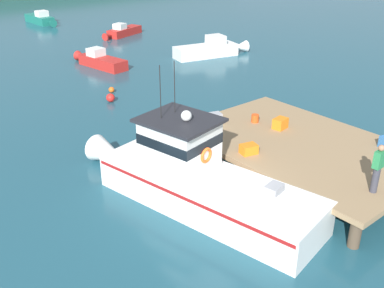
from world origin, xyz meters
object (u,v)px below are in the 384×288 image
(crate_single_far, at_px, (280,123))
(moored_boat_far_right, at_px, (41,19))
(crate_stack_near_edge, at_px, (249,149))
(moored_boat_mid_harbor, at_px, (122,31))
(moored_boat_near_channel, at_px, (211,49))
(moored_boat_outer_mooring, at_px, (100,60))
(main_fishing_boat, at_px, (194,177))
(mooring_buoy_channel_marker, at_px, (112,90))
(crate_single_by_cleat, at_px, (214,118))
(deckhand_by_the_boat, at_px, (378,168))
(mooring_buoy_outer, at_px, (110,98))
(bait_bucket, at_px, (255,118))

(crate_single_far, relative_size, moored_boat_far_right, 0.11)
(crate_stack_near_edge, height_order, moored_boat_far_right, crate_stack_near_edge)
(moored_boat_mid_harbor, bearing_deg, moored_boat_near_channel, -83.32)
(crate_stack_near_edge, bearing_deg, moored_boat_outer_mooring, 78.11)
(crate_stack_near_edge, bearing_deg, crate_single_far, 16.26)
(moored_boat_near_channel, bearing_deg, main_fishing_boat, -133.62)
(moored_boat_outer_mooring, relative_size, mooring_buoy_channel_marker, 14.76)
(crate_single_by_cleat, bearing_deg, mooring_buoy_channel_marker, 86.96)
(crate_stack_near_edge, relative_size, moored_boat_near_channel, 0.10)
(deckhand_by_the_boat, height_order, mooring_buoy_channel_marker, deckhand_by_the_boat)
(moored_boat_mid_harbor, relative_size, moored_boat_near_channel, 0.75)
(crate_stack_near_edge, bearing_deg, mooring_buoy_outer, 86.92)
(crate_stack_near_edge, distance_m, moored_boat_far_right, 37.02)
(crate_single_far, relative_size, mooring_buoy_channel_marker, 1.77)
(moored_boat_far_right, bearing_deg, moored_boat_near_channel, -78.21)
(deckhand_by_the_boat, bearing_deg, crate_stack_near_edge, 103.34)
(deckhand_by_the_boat, xyz_separation_m, moored_boat_mid_harbor, (9.42, 30.06, -1.66))
(moored_boat_far_right, bearing_deg, crate_stack_near_edge, -101.34)
(crate_single_by_cleat, height_order, deckhand_by_the_boat, deckhand_by_the_boat)
(moored_boat_near_channel, bearing_deg, moored_boat_far_right, 101.79)
(moored_boat_outer_mooring, xyz_separation_m, moored_boat_far_right, (3.51, 18.38, 0.03))
(moored_boat_mid_harbor, distance_m, mooring_buoy_channel_marker, 16.01)
(moored_boat_outer_mooring, xyz_separation_m, moored_boat_near_channel, (7.94, -2.84, 0.10))
(mooring_buoy_channel_marker, distance_m, mooring_buoy_outer, 1.62)
(crate_single_by_cleat, bearing_deg, moored_boat_outer_mooring, 79.38)
(main_fishing_boat, bearing_deg, moored_boat_mid_harbor, 63.11)
(crate_single_by_cleat, relative_size, moored_boat_outer_mooring, 0.12)
(moored_boat_outer_mooring, xyz_separation_m, mooring_buoy_outer, (-3.17, -6.84, -0.19))
(moored_boat_outer_mooring, bearing_deg, bait_bucket, -94.86)
(crate_stack_near_edge, relative_size, crate_single_by_cleat, 1.00)
(crate_single_far, bearing_deg, crate_single_by_cleat, 129.05)
(main_fishing_boat, xyz_separation_m, bait_bucket, (4.87, 1.74, 0.36))
(moored_boat_far_right, bearing_deg, moored_boat_outer_mooring, -100.80)
(crate_single_far, distance_m, crate_stack_near_edge, 2.82)
(deckhand_by_the_boat, relative_size, moored_boat_near_channel, 0.26)
(main_fishing_boat, height_order, mooring_buoy_channel_marker, main_fishing_boat)
(main_fishing_boat, bearing_deg, moored_boat_near_channel, 46.38)
(crate_stack_near_edge, xyz_separation_m, bait_bucket, (2.41, 1.92, -0.01))
(crate_single_far, distance_m, deckhand_by_the_boat, 5.48)
(crate_single_far, bearing_deg, moored_boat_outer_mooring, 86.45)
(moored_boat_mid_harbor, height_order, mooring_buoy_outer, moored_boat_mid_harbor)
(main_fishing_boat, xyz_separation_m, moored_boat_far_right, (9.74, 36.09, -0.55))
(crate_single_far, xyz_separation_m, moored_boat_mid_harbor, (7.75, 24.89, -1.02))
(moored_boat_far_right, distance_m, mooring_buoy_outer, 26.09)
(deckhand_by_the_boat, height_order, moored_boat_mid_harbor, deckhand_by_the_boat)
(bait_bucket, distance_m, moored_boat_near_channel, 16.11)
(moored_boat_near_channel, xyz_separation_m, mooring_buoy_channel_marker, (-10.24, -2.63, -0.36))
(moored_boat_near_channel, bearing_deg, crate_single_by_cleat, -131.56)
(mooring_buoy_channel_marker, bearing_deg, crate_single_far, -83.92)
(deckhand_by_the_boat, xyz_separation_m, mooring_buoy_outer, (-0.45, 15.45, -1.82))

